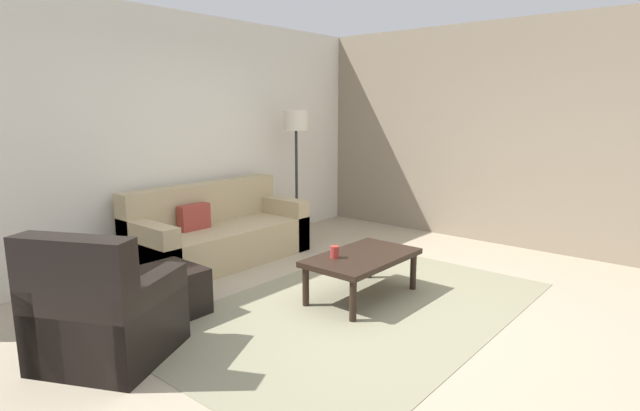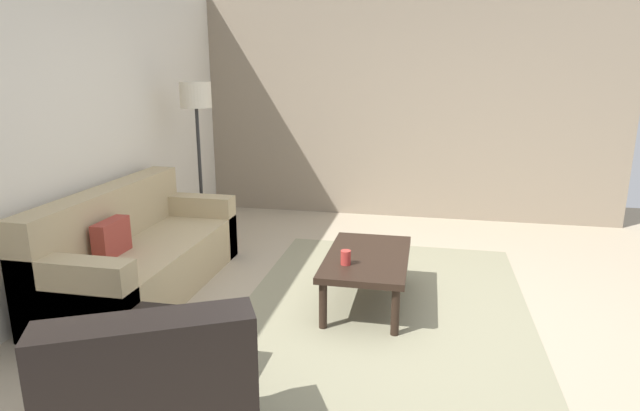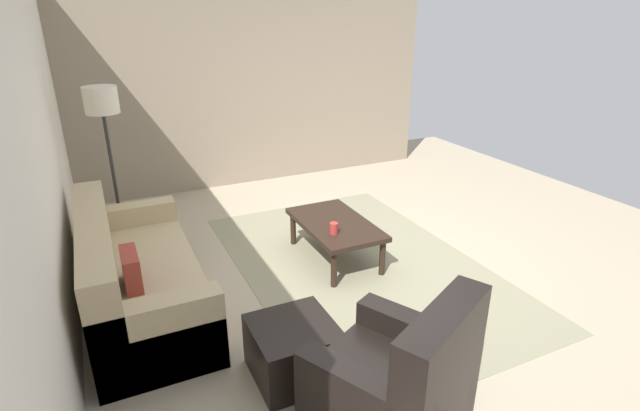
# 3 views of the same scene
# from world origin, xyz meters

# --- Properties ---
(ground_plane) EXTENTS (8.00, 8.00, 0.00)m
(ground_plane) POSITION_xyz_m (0.00, 0.00, 0.00)
(ground_plane) COLOR tan
(rear_partition) EXTENTS (6.00, 0.12, 2.80)m
(rear_partition) POSITION_xyz_m (0.00, 2.60, 1.40)
(rear_partition) COLOR silver
(rear_partition) RESTS_ON ground_plane
(stone_feature_panel) EXTENTS (0.12, 5.20, 2.80)m
(stone_feature_panel) POSITION_xyz_m (3.00, 0.00, 1.40)
(stone_feature_panel) COLOR gray
(stone_feature_panel) RESTS_ON ground_plane
(area_rug) EXTENTS (3.52, 2.24, 0.01)m
(area_rug) POSITION_xyz_m (0.00, 0.00, 0.00)
(area_rug) COLOR gray
(area_rug) RESTS_ON ground_plane
(couch_main) EXTENTS (2.05, 0.87, 0.88)m
(couch_main) POSITION_xyz_m (0.13, 2.11, 0.30)
(couch_main) COLOR tan
(couch_main) RESTS_ON ground_plane
(armchair_leather) EXTENTS (1.08, 1.08, 0.95)m
(armchair_leather) POSITION_xyz_m (-1.87, 0.81, 0.31)
(armchair_leather) COLOR black
(armchair_leather) RESTS_ON ground_plane
(ottoman) EXTENTS (0.56, 0.56, 0.40)m
(ottoman) POSITION_xyz_m (-1.14, 1.19, 0.20)
(ottoman) COLOR black
(ottoman) RESTS_ON ground_plane
(coffee_table) EXTENTS (1.10, 0.64, 0.41)m
(coffee_table) POSITION_xyz_m (0.27, 0.15, 0.36)
(coffee_table) COLOR black
(coffee_table) RESTS_ON ground_plane
(cup) EXTENTS (0.08, 0.08, 0.11)m
(cup) POSITION_xyz_m (0.03, 0.29, 0.46)
(cup) COLOR #B2332D
(cup) RESTS_ON coffee_table
(lamp_standing) EXTENTS (0.32, 0.32, 1.71)m
(lamp_standing) POSITION_xyz_m (1.47, 2.09, 1.41)
(lamp_standing) COLOR black
(lamp_standing) RESTS_ON ground_plane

